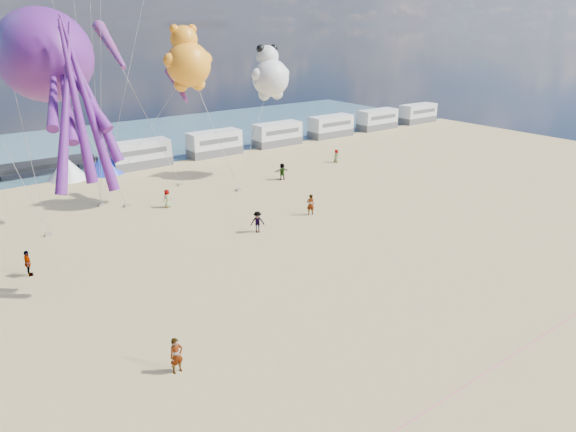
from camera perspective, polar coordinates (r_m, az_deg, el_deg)
The scene contains 29 objects.
ground at distance 26.02m, azimuth 5.49°, elevation -15.42°, with size 120.00×120.00×0.00m, color tan.
water at distance 73.44m, azimuth -24.68°, elevation 6.68°, with size 120.00×120.00×0.00m, color #3E6576.
motorhome_0 at distance 60.61m, azimuth -16.09°, elevation 6.61°, with size 6.60×2.50×3.00m, color silver.
motorhome_1 at distance 64.43m, azimuth -8.17°, elevation 7.99°, with size 6.60×2.50×3.00m, color silver.
motorhome_2 at distance 69.36m, azimuth -1.21°, elevation 9.08°, with size 6.60×2.50×3.00m, color silver.
motorhome_3 at distance 75.17m, azimuth 4.78°, elevation 9.91°, with size 6.60×2.50×3.00m, color silver.
motorhome_4 at distance 81.68m, azimuth 9.89°, elevation 10.53°, with size 6.60×2.50×3.00m, color silver.
motorhome_5 at distance 88.72m, azimuth 14.23°, elevation 10.99°, with size 6.60×2.50×3.00m, color silver.
tent_white at distance 58.47m, azimuth -23.36°, elevation 4.93°, with size 4.00×4.00×2.40m, color white.
tent_blue at distance 59.45m, azimuth -19.65°, elevation 5.65°, with size 4.00×4.00×2.40m, color #1933CC.
rope_line at distance 23.40m, azimuth 14.25°, elevation -20.78°, with size 0.03×0.03×34.00m, color #F2338C.
standing_person at distance 25.06m, azimuth -12.29°, elevation -14.90°, with size 0.65×0.43×1.79m, color tan.
beachgoer_0 at distance 46.51m, azimuth -13.27°, elevation 1.90°, with size 0.60×0.39×1.65m, color #7F6659.
beachgoer_2 at distance 39.86m, azimuth -3.41°, elevation -0.66°, with size 0.83×0.65×1.72m, color #7F6659.
beachgoer_3 at distance 36.99m, azimuth -26.93°, elevation -4.71°, with size 1.12×0.64×1.73m, color #7F6659.
beachgoer_4 at distance 53.57m, azimuth -0.67°, elevation 4.97°, with size 1.04×0.43×1.77m, color #7F6659.
beachgoer_5 at distance 43.50m, azimuth 2.51°, elevation 1.28°, with size 1.70×0.54×1.83m, color #7F6659.
beachgoer_6 at distance 60.85m, azimuth 5.39°, elevation 6.66°, with size 0.56×0.37×1.53m, color #7F6659.
sandbag_a at distance 43.51m, azimuth -25.08°, elevation -1.86°, with size 0.50×0.35×0.22m, color gray.
sandbag_b at distance 47.88m, azimuth -17.46°, elevation 1.12°, with size 0.50×0.35×0.22m, color gray.
sandbag_c at distance 50.28m, azimuth -5.50°, elevation 2.91°, with size 0.50×0.35×0.22m, color gray.
sandbag_d at distance 52.96m, azimuth -11.86°, elevation 3.47°, with size 0.50×0.35×0.22m, color gray.
sandbag_e at distance 48.85m, azimuth -20.02°, elevation 1.20°, with size 0.50×0.35×0.22m, color gray.
kite_octopus_purple at distance 35.53m, azimuth -25.53°, elevation 15.81°, with size 4.56×10.63×12.15m, color #601D7B, non-canonical shape.
kite_panda at distance 53.84m, azimuth -1.96°, elevation 15.09°, with size 4.55×4.29×6.43m, color silver, non-canonical shape.
kite_teddy_orange at distance 45.05m, azimuth -11.01°, elevation 16.19°, with size 4.46×4.20×6.29m, color orange, non-canonical shape.
windsock_left at distance 38.37m, azimuth -28.67°, elevation 14.54°, with size 1.10×6.08×6.08m, color red, non-canonical shape.
windsock_mid at distance 44.13m, azimuth -19.09°, elevation 17.44°, with size 1.00×6.78×6.78m, color red, non-canonical shape.
windsock_right at distance 46.87m, azimuth -12.15°, elevation 14.00°, with size 0.90×4.59×4.59m, color red, non-canonical shape.
Camera 1 is at (-14.45, -15.38, 15.22)m, focal length 32.00 mm.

